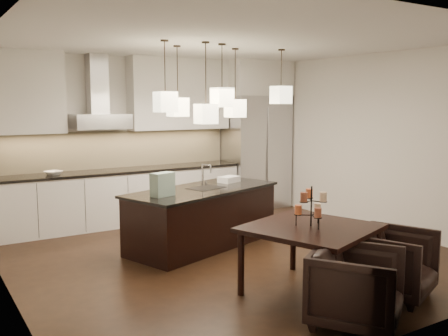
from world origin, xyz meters
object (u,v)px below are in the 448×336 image
island_body (203,218)px  armchair_left (356,288)px  armchair_right (393,263)px  dining_table (310,259)px  refrigerator (256,152)px

island_body → armchair_left: 2.99m
armchair_left → armchair_right: 0.91m
island_body → armchair_right: island_body is taller
armchair_left → dining_table: bearing=44.7°
dining_table → armchair_left: bearing=-121.6°
refrigerator → armchair_right: size_ratio=2.76×
refrigerator → island_body: refrigerator is taller
dining_table → armchair_left: (-0.19, -0.83, -0.01)m
refrigerator → island_body: size_ratio=0.96×
island_body → dining_table: bearing=-105.6°
island_body → armchair_left: size_ratio=2.84×
island_body → dining_table: size_ratio=1.85×
dining_table → armchair_right: size_ratio=1.55×
island_body → armchair_left: (-0.10, -2.99, -0.04)m
dining_table → island_body: bearing=73.4°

